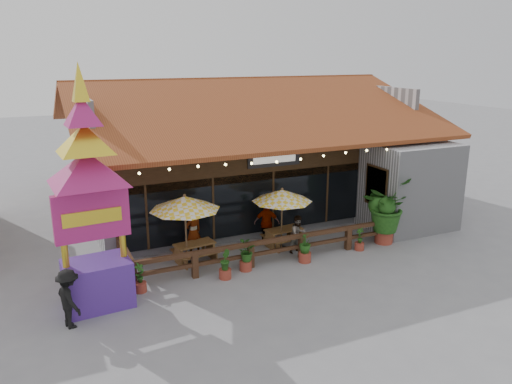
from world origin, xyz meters
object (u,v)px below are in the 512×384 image
umbrella_left (185,203)px  umbrella_right (282,196)px  picnic_table_left (195,249)px  picnic_table_right (284,234)px  thai_sign_tower (88,174)px  tropical_plant (386,207)px  pedestrian (69,299)px

umbrella_left → umbrella_right: (3.68, -0.02, -0.16)m
picnic_table_left → umbrella_left: bearing=-148.1°
picnic_table_right → thai_sign_tower: bearing=-164.5°
picnic_table_left → picnic_table_right: picnic_table_right is taller
umbrella_right → tropical_plant: 4.12m
thai_sign_tower → umbrella_left: bearing=28.3°
umbrella_left → picnic_table_left: 1.84m
umbrella_left → umbrella_right: size_ratio=0.94×
picnic_table_left → tropical_plant: 7.44m
umbrella_right → thai_sign_tower: (-6.86, -1.69, 1.85)m
picnic_table_right → thai_sign_tower: size_ratio=0.20×
umbrella_right → picnic_table_left: size_ratio=1.82×
tropical_plant → picnic_table_right: bearing=160.1°
umbrella_left → pedestrian: (-4.03, -2.65, -1.42)m
picnic_table_right → pedestrian: (-7.94, -2.90, 0.37)m
picnic_table_left → tropical_plant: size_ratio=0.61×
thai_sign_tower → pedestrian: (-0.85, -0.94, -3.11)m
thai_sign_tower → pedestrian: bearing=-132.2°
umbrella_right → picnic_table_right: 1.67m
tropical_plant → pedestrian: 11.77m
picnic_table_left → picnic_table_right: size_ratio=1.02×
picnic_table_left → thai_sign_tower: thai_sign_tower is taller
picnic_table_left → pedestrian: 5.26m
pedestrian → tropical_plant: bearing=-101.3°
picnic_table_right → pedestrian: 8.46m
umbrella_right → tropical_plant: bearing=-15.3°
umbrella_left → tropical_plant: bearing=-8.2°
umbrella_right → tropical_plant: (3.93, -1.07, -0.62)m
tropical_plant → umbrella_left: bearing=171.8°
picnic_table_left → thai_sign_tower: bearing=-151.3°
thai_sign_tower → umbrella_right: bearing=13.9°
picnic_table_left → tropical_plant: bearing=-10.3°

